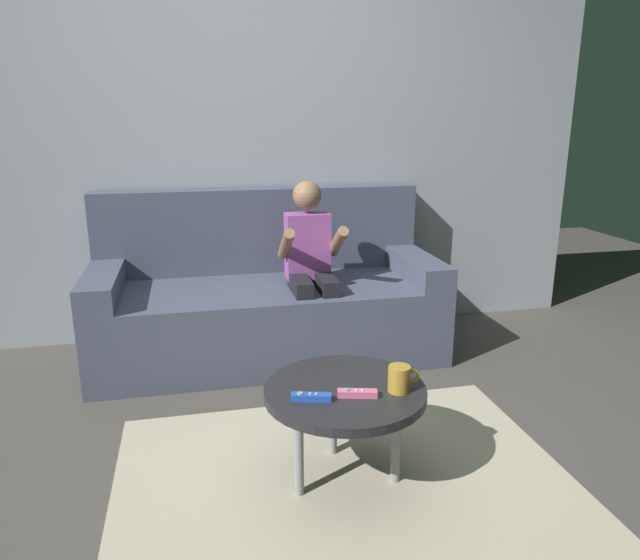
{
  "coord_description": "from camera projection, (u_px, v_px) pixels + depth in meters",
  "views": [
    {
      "loc": [
        -0.29,
        -1.86,
        1.34
      ],
      "look_at": [
        0.27,
        0.68,
        0.6
      ],
      "focal_mm": 32.85,
      "sensor_mm": 36.0,
      "label": 1
    }
  ],
  "objects": [
    {
      "name": "person_seated_on_couch",
      "position": [
        311.0,
        262.0,
        3.16
      ],
      "size": [
        0.34,
        0.41,
        1.0
      ],
      "color": "black",
      "rests_on": "ground"
    },
    {
      "name": "coffee_mug",
      "position": [
        400.0,
        379.0,
        2.08
      ],
      "size": [
        0.12,
        0.08,
        0.09
      ],
      "color": "#B78C2D",
      "rests_on": "coffee_table"
    },
    {
      "name": "wall_back",
      "position": [
        237.0,
        130.0,
        3.45
      ],
      "size": [
        4.41,
        0.05,
        2.5
      ],
      "primitive_type": "cube",
      "color": "#999EA8",
      "rests_on": "ground"
    },
    {
      "name": "couch",
      "position": [
        267.0,
        301.0,
        3.36
      ],
      "size": [
        1.91,
        0.8,
        0.92
      ],
      "color": "#474C60",
      "rests_on": "ground"
    },
    {
      "name": "coffee_table",
      "position": [
        345.0,
        396.0,
        2.14
      ],
      "size": [
        0.59,
        0.59,
        0.38
      ],
      "color": "#232326",
      "rests_on": "ground"
    },
    {
      "name": "game_remote_blue_center",
      "position": [
        311.0,
        397.0,
        2.03
      ],
      "size": [
        0.14,
        0.07,
        0.03
      ],
      "color": "blue",
      "rests_on": "coffee_table"
    },
    {
      "name": "game_remote_pink_near_edge",
      "position": [
        357.0,
        393.0,
        2.05
      ],
      "size": [
        0.14,
        0.07,
        0.03
      ],
      "color": "pink",
      "rests_on": "coffee_table"
    },
    {
      "name": "ground_plane",
      "position": [
        288.0,
        489.0,
        2.17
      ],
      "size": [
        8.83,
        8.83,
        0.0
      ],
      "primitive_type": "plane",
      "color": "#4C4742"
    },
    {
      "name": "area_rug",
      "position": [
        344.0,
        478.0,
        2.23
      ],
      "size": [
        1.71,
        1.25,
        0.01
      ],
      "primitive_type": "cube",
      "color": "#BCB299",
      "rests_on": "ground"
    }
  ]
}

